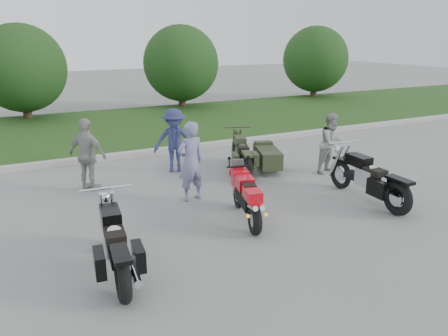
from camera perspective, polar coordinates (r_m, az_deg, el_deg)
name	(u,v)px	position (r m, az deg, el deg)	size (l,w,h in m)	color
ground	(244,229)	(8.39, 2.60, -7.94)	(80.00, 80.00, 0.00)	gray
curb	(149,152)	(13.62, -9.72, 2.08)	(60.00, 0.30, 0.15)	#A5A39C
grass_strip	(118,127)	(17.54, -13.74, 5.18)	(60.00, 8.00, 0.14)	#30521C
tree_mid_left	(22,68)	(20.19, -24.91, 11.72)	(3.60, 3.60, 4.00)	#3F2B1C
tree_mid_right	(181,63)	(21.60, -5.63, 13.44)	(3.60, 3.60, 4.00)	#3F2B1C
tree_far_right	(315,59)	(25.58, 11.84, 13.73)	(3.60, 3.60, 4.00)	#3F2B1C
sportbike_red	(247,196)	(8.53, 2.97, -3.68)	(0.67, 1.86, 0.90)	black
cruiser_left	(116,246)	(6.91, -13.96, -9.91)	(0.49, 2.41, 0.93)	black
cruiser_right	(371,181)	(10.02, 18.65, -1.61)	(0.43, 2.50, 0.96)	black
cruiser_sidecar	(257,156)	(11.73, 4.34, 1.53)	(1.54, 2.20, 0.88)	black
person_stripe	(191,161)	(9.53, -4.38, 0.85)	(0.65, 0.43, 1.78)	slate
person_grey	(331,143)	(11.85, 13.85, 3.17)	(0.78, 0.60, 1.60)	#959691
person_denim	(174,141)	(11.63, -6.50, 3.57)	(1.10, 0.63, 1.70)	navy
person_back	(88,155)	(10.62, -17.37, 1.65)	(1.01, 0.42, 1.72)	gray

